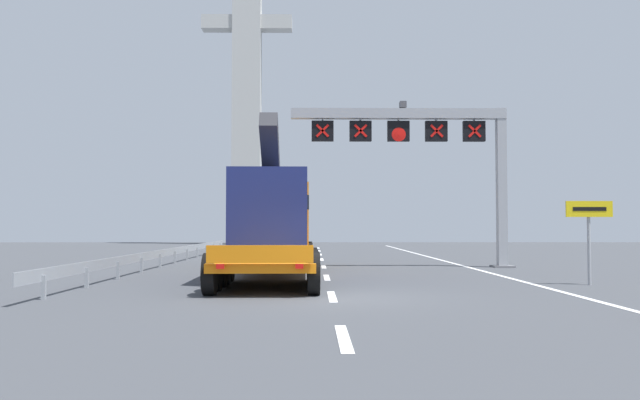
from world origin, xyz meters
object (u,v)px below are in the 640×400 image
at_px(exit_sign_yellow, 589,222).
at_px(bridge_pylon_distant, 247,62).
at_px(overhead_lane_gantry, 428,141).
at_px(heavy_haul_truck_orange, 275,221).

height_order(exit_sign_yellow, bridge_pylon_distant, bridge_pylon_distant).
relative_size(overhead_lane_gantry, exit_sign_yellow, 3.78).
height_order(heavy_haul_truck_orange, bridge_pylon_distant, bridge_pylon_distant).
xyz_separation_m(exit_sign_yellow, bridge_pylon_distant, (-15.02, 44.67, 16.31)).
bearing_deg(heavy_haul_truck_orange, overhead_lane_gantry, 31.48).
distance_m(overhead_lane_gantry, heavy_haul_truck_orange, 8.41).
relative_size(heavy_haul_truck_orange, bridge_pylon_distant, 0.39).
height_order(overhead_lane_gantry, bridge_pylon_distant, bridge_pylon_distant).
bearing_deg(overhead_lane_gantry, heavy_haul_truck_orange, -148.52).
relative_size(heavy_haul_truck_orange, exit_sign_yellow, 5.49).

